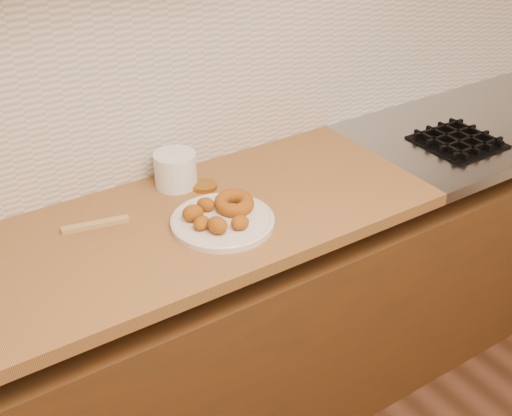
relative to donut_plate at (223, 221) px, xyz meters
name	(u,v)px	position (x,y,z in m)	size (l,w,h in m)	color
wall_back	(200,24)	(0.16, 0.39, 0.44)	(4.00, 0.02, 2.70)	beige
base_cabinet	(256,323)	(0.16, 0.08, -0.52)	(3.60, 0.60, 0.77)	#4F2C0F
butcher_block	(46,273)	(-0.49, 0.08, -0.03)	(2.30, 0.62, 0.04)	olive
stovetop	(503,118)	(1.31, 0.08, -0.03)	(1.30, 0.62, 0.04)	#9EA0A5
backsplash	(204,73)	(0.16, 0.38, 0.29)	(3.60, 0.02, 0.60)	beige
donut_plate	(223,221)	(0.00, 0.00, 0.00)	(0.30, 0.30, 0.02)	beige
ring_donut	(234,203)	(0.06, 0.03, 0.03)	(0.12, 0.12, 0.04)	#965319
fried_dough_chunks	(211,218)	(-0.04, -0.01, 0.03)	(0.15, 0.19, 0.05)	#965319
plastic_tub	(175,170)	(-0.01, 0.27, 0.05)	(0.13, 0.13, 0.11)	silver
tub_lid	(177,169)	(0.04, 0.36, 0.00)	(0.12, 0.12, 0.01)	white
brass_jar_lid	(204,186)	(0.06, 0.21, 0.00)	(0.08, 0.08, 0.01)	#AE7625
wooden_utensil	(96,225)	(-0.31, 0.18, 0.00)	(0.19, 0.02, 0.01)	tan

